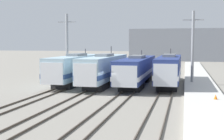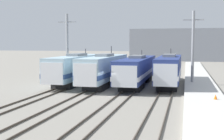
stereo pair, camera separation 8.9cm
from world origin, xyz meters
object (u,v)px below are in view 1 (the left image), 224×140
locomotive_far_left (76,68)px  locomotive_far_right (169,70)px  catenary_tower_left (67,47)px  locomotive_center_right (137,70)px  traffic_cone (216,97)px  catenary_tower_right (193,47)px  locomotive_center_left (104,69)px

locomotive_far_left → locomotive_far_right: locomotive_far_right is taller
locomotive_far_right → catenary_tower_left: 15.82m
locomotive_far_left → locomotive_center_right: size_ratio=0.92×
locomotive_far_left → traffic_cone: 20.91m
catenary_tower_right → locomotive_center_left: bearing=-162.0°
locomotive_center_right → locomotive_far_right: (4.31, 0.41, 0.09)m
locomotive_far_left → locomotive_far_right: size_ratio=1.06×
locomotive_center_left → locomotive_far_left: bearing=169.5°
locomotive_center_right → catenary_tower_left: 11.78m
locomotive_far_left → catenary_tower_right: bearing=10.6°
locomotive_center_right → catenary_tower_right: bearing=18.9°
locomotive_center_right → locomotive_center_left: bearing=-163.5°
locomotive_far_left → catenary_tower_left: size_ratio=1.72×
locomotive_center_left → locomotive_center_right: size_ratio=0.91×
locomotive_far_right → traffic_cone: size_ratio=35.32×
catenary_tower_right → traffic_cone: bearing=-82.0°
locomotive_center_left → catenary_tower_left: catenary_tower_left is taller
locomotive_center_right → catenary_tower_right: 8.42m
locomotive_center_right → locomotive_far_right: locomotive_far_right is taller
locomotive_center_left → traffic_cone: (13.61, -9.85, -1.59)m
catenary_tower_left → locomotive_center_left: bearing=-29.3°
locomotive_center_right → catenary_tower_left: catenary_tower_left is taller
locomotive_far_left → traffic_cone: (17.92, -10.65, -1.59)m
locomotive_center_left → locomotive_far_right: bearing=11.0°
locomotive_far_left → traffic_cone: size_ratio=37.28×
locomotive_far_right → traffic_cone: locomotive_far_right is taller
locomotive_center_left → traffic_cone: size_ratio=36.88×
locomotive_far_left → catenary_tower_left: (-2.46, 3.00, 3.04)m
locomotive_center_right → catenary_tower_right: catenary_tower_right is taller
locomotive_center_left → locomotive_center_right: (4.31, 1.27, -0.11)m
locomotive_far_right → catenary_tower_right: bearing=34.5°
catenary_tower_left → traffic_cone: size_ratio=21.65×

